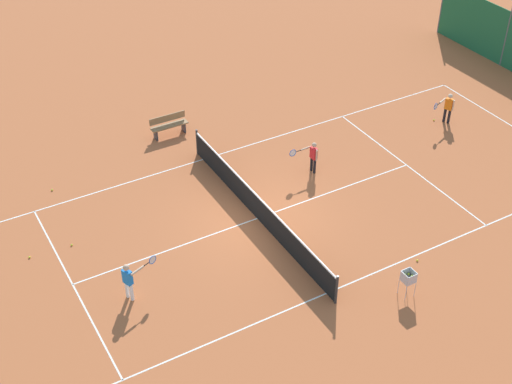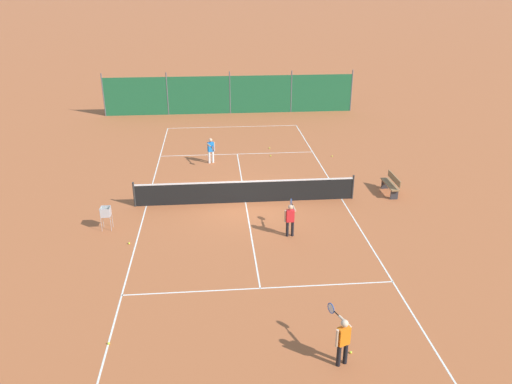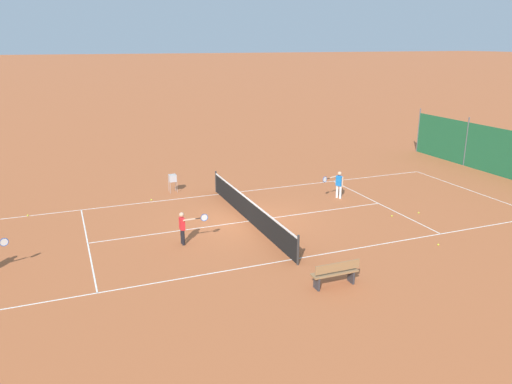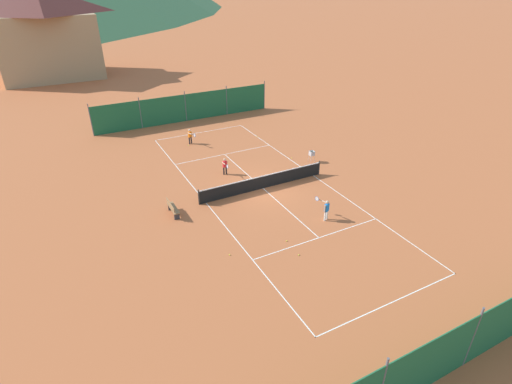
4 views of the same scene
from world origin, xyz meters
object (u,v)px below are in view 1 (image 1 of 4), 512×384
Objects in this scene: tennis_ball_service_box at (417,260)px; tennis_ball_by_net_right at (30,257)px; player_near_baseline at (312,155)px; player_near_service at (129,278)px; tennis_ball_alley_right at (52,190)px; ball_hopper at (409,278)px; tennis_ball_mid_court at (434,120)px; courtside_bench at (169,125)px; tennis_net at (257,207)px; tennis_ball_alley_left at (72,245)px; player_far_baseline at (448,106)px.

tennis_ball_by_net_right is (-6.17, -10.44, 0.00)m from tennis_ball_service_box.
player_near_baseline is 8.62m from player_near_service.
player_near_baseline reaches higher than tennis_ball_alley_right.
tennis_ball_mid_court is at bearing 134.31° from ball_hopper.
tennis_ball_service_box is 0.04× the size of courtside_bench.
player_near_service is 19.76× the size of tennis_ball_alley_right.
ball_hopper is at bearing 36.21° from tennis_ball_alley_right.
tennis_net is at bearing -159.28° from ball_hopper.
tennis_ball_alley_left is 3.25m from tennis_ball_alley_right.
player_far_baseline is 8.84m from tennis_ball_service_box.
player_far_baseline reaches higher than tennis_ball_by_net_right.
ball_hopper is (3.91, 7.07, -0.10)m from player_near_service.
player_far_baseline is 1.45× the size of ball_hopper.
player_near_service reaches higher than tennis_ball_by_net_right.
player_near_baseline is at bearing 87.80° from tennis_ball_alley_left.
tennis_ball_alley_right is at bearing -136.71° from tennis_ball_service_box.
tennis_net is at bearing 73.44° from tennis_ball_alley_left.
player_near_service reaches higher than ball_hopper.
player_far_baseline is at bearing 89.32° from tennis_ball_by_net_right.
player_near_service reaches higher than player_far_baseline.
player_far_baseline is 10.39m from ball_hopper.
player_near_baseline is 6.41m from tennis_ball_mid_court.
tennis_ball_alley_right is at bearing -75.12° from courtside_bench.
tennis_net is 7.12× the size of player_far_baseline.
player_near_baseline is 0.96× the size of player_far_baseline.
tennis_net is at bearing 47.95° from tennis_ball_alley_right.
tennis_net is 9.88m from player_far_baseline.
player_far_baseline is at bearing 77.63° from tennis_ball_alley_right.
tennis_ball_alley_left and tennis_ball_mid_court have the same top height.
player_near_baseline is 8.98m from tennis_ball_alley_left.
tennis_ball_service_box is 12.79m from tennis_ball_alley_right.
player_near_service is 0.87× the size of courtside_bench.
courtside_bench is (-6.34, -0.36, -0.05)m from tennis_net.
ball_hopper is (6.70, -1.09, -0.06)m from player_near_baseline.
tennis_ball_alley_right is at bearing -112.56° from player_near_baseline.
ball_hopper reaches higher than tennis_ball_alley_left.
tennis_ball_by_net_right is 11.65m from ball_hopper.
tennis_net is 5.26m from player_near_service.
ball_hopper reaches higher than tennis_ball_alley_right.
player_near_baseline is at bearing -178.40° from tennis_ball_service_box.
ball_hopper is (6.93, -7.74, -0.09)m from player_far_baseline.
tennis_ball_service_box and tennis_ball_alley_right have the same top height.
tennis_ball_by_net_right is (-0.20, -16.93, -0.72)m from player_far_baseline.
player_far_baseline is 0.86× the size of courtside_bench.
tennis_ball_service_box is (4.34, 3.25, -0.47)m from tennis_net.
player_near_service reaches higher than tennis_net.
tennis_net reaches higher than tennis_ball_alley_left.
tennis_net is at bearing -143.12° from tennis_ball_service_box.
tennis_net is 5.44m from tennis_ball_service_box.
tennis_net is 9.65m from tennis_ball_mid_court.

